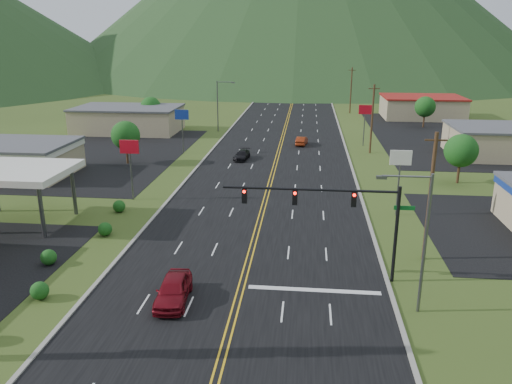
# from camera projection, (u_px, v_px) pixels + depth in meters

# --- Properties ---
(traffic_signal) EXTENTS (13.10, 0.43, 7.00)m
(traffic_signal) POSITION_uv_depth(u_px,v_px,m) (338.00, 208.00, 34.16)
(traffic_signal) COLOR black
(traffic_signal) RESTS_ON ground
(streetlight_east) EXTENTS (3.28, 0.25, 9.00)m
(streetlight_east) POSITION_uv_depth(u_px,v_px,m) (421.00, 235.00, 29.95)
(streetlight_east) COLOR #59595E
(streetlight_east) RESTS_ON ground
(streetlight_west) EXTENTS (3.28, 0.25, 9.00)m
(streetlight_west) POSITION_uv_depth(u_px,v_px,m) (219.00, 103.00, 89.16)
(streetlight_west) COLOR #59595E
(streetlight_west) RESTS_ON ground
(gas_canopy) EXTENTS (10.00, 8.00, 5.30)m
(gas_canopy) POSITION_uv_depth(u_px,v_px,m) (13.00, 173.00, 44.73)
(gas_canopy) COLOR white
(gas_canopy) RESTS_ON ground
(building_west_mid) EXTENTS (14.40, 10.40, 4.10)m
(building_west_mid) POSITION_uv_depth(u_px,v_px,m) (13.00, 157.00, 61.69)
(building_west_mid) COLOR tan
(building_west_mid) RESTS_ON ground
(building_west_far) EXTENTS (18.40, 11.40, 4.50)m
(building_west_far) POSITION_uv_depth(u_px,v_px,m) (128.00, 119.00, 89.76)
(building_west_far) COLOR tan
(building_west_far) RESTS_ON ground
(building_east_mid) EXTENTS (14.40, 11.40, 4.30)m
(building_east_mid) POSITION_uv_depth(u_px,v_px,m) (502.00, 141.00, 71.48)
(building_east_mid) COLOR tan
(building_east_mid) RESTS_ON ground
(building_east_far) EXTENTS (16.40, 12.40, 4.50)m
(building_east_far) POSITION_uv_depth(u_px,v_px,m) (422.00, 107.00, 105.06)
(building_east_far) COLOR tan
(building_east_far) RESTS_ON ground
(pole_sign_west_a) EXTENTS (2.00, 0.18, 6.40)m
(pole_sign_west_a) POSITION_uv_depth(u_px,v_px,m) (130.00, 153.00, 51.47)
(pole_sign_west_a) COLOR #59595E
(pole_sign_west_a) RESTS_ON ground
(pole_sign_west_b) EXTENTS (2.00, 0.18, 6.40)m
(pole_sign_west_b) POSITION_uv_depth(u_px,v_px,m) (182.00, 119.00, 72.35)
(pole_sign_west_b) COLOR #59595E
(pole_sign_west_b) RESTS_ON ground
(pole_sign_east_a) EXTENTS (2.00, 0.18, 6.40)m
(pole_sign_east_a) POSITION_uv_depth(u_px,v_px,m) (400.00, 164.00, 46.89)
(pole_sign_east_a) COLOR #59595E
(pole_sign_east_a) RESTS_ON ground
(pole_sign_east_b) EXTENTS (2.00, 0.18, 6.40)m
(pole_sign_east_b) POSITION_uv_depth(u_px,v_px,m) (365.00, 114.00, 77.25)
(pole_sign_east_b) COLOR #59595E
(pole_sign_east_b) RESTS_ON ground
(tree_west_a) EXTENTS (3.84, 3.84, 5.82)m
(tree_west_a) POSITION_uv_depth(u_px,v_px,m) (126.00, 135.00, 66.65)
(tree_west_a) COLOR #382314
(tree_west_a) RESTS_ON ground
(tree_west_b) EXTENTS (3.84, 3.84, 5.82)m
(tree_west_b) POSITION_uv_depth(u_px,v_px,m) (151.00, 107.00, 92.76)
(tree_west_b) COLOR #382314
(tree_west_b) RESTS_ON ground
(tree_east_a) EXTENTS (3.84, 3.84, 5.82)m
(tree_east_a) POSITION_uv_depth(u_px,v_px,m) (461.00, 151.00, 57.73)
(tree_east_a) COLOR #382314
(tree_east_a) RESTS_ON ground
(tree_east_b) EXTENTS (3.84, 3.84, 5.82)m
(tree_east_b) POSITION_uv_depth(u_px,v_px,m) (425.00, 107.00, 93.39)
(tree_east_b) COLOR #382314
(tree_east_b) RESTS_ON ground
(utility_pole_a) EXTENTS (1.60, 0.28, 10.00)m
(utility_pole_a) POSITION_uv_depth(u_px,v_px,m) (430.00, 196.00, 37.33)
(utility_pole_a) COLOR #382314
(utility_pole_a) RESTS_ON ground
(utility_pole_b) EXTENTS (1.60, 0.28, 10.00)m
(utility_pole_b) POSITION_uv_depth(u_px,v_px,m) (372.00, 118.00, 72.44)
(utility_pole_b) COLOR #382314
(utility_pole_b) RESTS_ON ground
(utility_pole_c) EXTENTS (1.60, 0.28, 10.00)m
(utility_pole_c) POSITION_uv_depth(u_px,v_px,m) (351.00, 90.00, 110.39)
(utility_pole_c) COLOR #382314
(utility_pole_c) RESTS_ON ground
(utility_pole_d) EXTENTS (1.60, 0.28, 10.00)m
(utility_pole_d) POSITION_uv_depth(u_px,v_px,m) (341.00, 76.00, 148.34)
(utility_pole_d) COLOR #382314
(utility_pole_d) RESTS_ON ground
(car_red_near) EXTENTS (2.29, 5.04, 1.68)m
(car_red_near) POSITION_uv_depth(u_px,v_px,m) (173.00, 290.00, 32.35)
(car_red_near) COLOR maroon
(car_red_near) RESTS_ON ground
(car_dark_mid) EXTENTS (2.17, 4.46, 1.25)m
(car_dark_mid) POSITION_uv_depth(u_px,v_px,m) (242.00, 155.00, 69.73)
(car_dark_mid) COLOR black
(car_dark_mid) RESTS_ON ground
(car_red_far) EXTENTS (1.98, 4.26, 1.35)m
(car_red_far) POSITION_uv_depth(u_px,v_px,m) (302.00, 141.00, 78.99)
(car_red_far) COLOR maroon
(car_red_far) RESTS_ON ground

